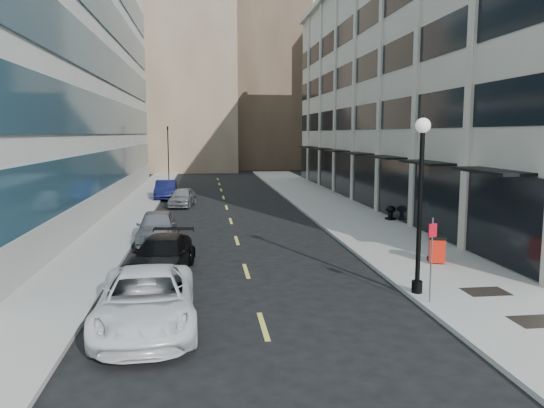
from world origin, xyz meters
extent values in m
plane|color=black|center=(0.00, 0.00, 0.00)|extent=(160.00, 160.00, 0.00)
cube|color=#9A978C|center=(7.50, 20.00, 0.07)|extent=(5.00, 80.00, 0.15)
cube|color=#9A978C|center=(-6.50, 20.00, 0.07)|extent=(3.00, 80.00, 0.15)
cube|color=beige|center=(17.00, 27.00, 9.00)|extent=(14.00, 46.00, 18.00)
cube|color=black|center=(10.02, 27.00, 2.00)|extent=(0.18, 46.00, 3.60)
cube|color=black|center=(10.03, 27.00, 6.50)|extent=(0.12, 46.00, 1.80)
cube|color=black|center=(10.03, 27.00, 10.00)|extent=(0.12, 46.00, 1.80)
cube|color=black|center=(10.03, 27.00, 13.50)|extent=(0.12, 46.00, 1.80)
cube|color=beige|center=(10.00, 10.00, 9.00)|extent=(0.35, 0.60, 18.00)
cube|color=beige|center=(10.00, 16.00, 9.00)|extent=(0.35, 0.60, 18.00)
cube|color=beige|center=(10.00, 22.00, 9.00)|extent=(0.35, 0.60, 18.00)
cube|color=beige|center=(10.00, 28.00, 9.00)|extent=(0.35, 0.60, 18.00)
cube|color=beige|center=(10.00, 34.00, 9.00)|extent=(0.35, 0.60, 18.00)
cube|color=beige|center=(10.00, 40.00, 9.00)|extent=(0.35, 0.60, 18.00)
cube|color=beige|center=(10.00, 46.00, 9.00)|extent=(0.35, 0.60, 18.00)
cube|color=black|center=(9.35, 7.00, 3.90)|extent=(1.30, 4.00, 0.12)
cube|color=black|center=(9.35, 13.00, 3.90)|extent=(1.30, 4.00, 0.12)
cube|color=black|center=(9.35, 19.00, 3.90)|extent=(1.30, 4.00, 0.12)
cube|color=black|center=(9.35, 25.00, 3.90)|extent=(1.30, 4.00, 0.12)
cube|color=black|center=(9.35, 31.00, 3.90)|extent=(1.30, 4.00, 0.12)
cube|color=black|center=(9.35, 37.00, 3.90)|extent=(1.30, 4.00, 0.12)
cube|color=black|center=(9.35, 43.00, 3.90)|extent=(1.30, 4.00, 0.12)
cube|color=#9A978C|center=(-7.96, 27.00, 0.90)|extent=(0.20, 46.00, 1.80)
cube|color=#2D576B|center=(-7.97, 27.00, 3.00)|extent=(0.14, 45.60, 2.40)
cube|color=#2D576B|center=(-7.97, 27.00, 6.50)|extent=(0.14, 45.60, 2.40)
cube|color=#2D576B|center=(-7.97, 27.00, 10.00)|extent=(0.14, 45.60, 2.40)
cube|color=#2D576B|center=(-7.97, 27.00, 13.50)|extent=(0.14, 45.60, 2.40)
cube|color=#968262|center=(-4.00, 68.00, 14.00)|extent=(14.00, 18.00, 28.00)
cube|color=brown|center=(8.00, 72.00, 17.00)|extent=(12.00, 16.00, 34.00)
cube|color=#968262|center=(-14.00, 78.00, 11.00)|extent=(12.00, 14.00, 22.00)
cube|color=beige|center=(18.00, 66.00, 10.00)|extent=(10.00, 14.00, 20.00)
cube|color=black|center=(7.60, 1.00, 0.15)|extent=(1.40, 1.00, 0.01)
cube|color=black|center=(7.60, 3.80, 0.15)|extent=(1.40, 1.00, 0.01)
cube|color=#D8CC4C|center=(0.00, 2.00, 0.01)|extent=(0.15, 2.20, 0.01)
cube|color=#D8CC4C|center=(0.00, 8.00, 0.01)|extent=(0.15, 2.20, 0.01)
cube|color=#D8CC4C|center=(0.00, 14.00, 0.01)|extent=(0.15, 2.20, 0.01)
cube|color=#D8CC4C|center=(0.00, 20.00, 0.01)|extent=(0.15, 2.20, 0.01)
cube|color=#D8CC4C|center=(0.00, 26.00, 0.01)|extent=(0.15, 2.20, 0.01)
cube|color=#D8CC4C|center=(0.00, 32.00, 0.01)|extent=(0.15, 2.20, 0.01)
cube|color=#D8CC4C|center=(0.00, 38.00, 0.01)|extent=(0.15, 2.20, 0.01)
cube|color=#D8CC4C|center=(0.00, 44.00, 0.01)|extent=(0.15, 2.20, 0.01)
cube|color=#D8CC4C|center=(0.00, 50.00, 0.01)|extent=(0.15, 2.20, 0.01)
cylinder|color=black|center=(-5.50, 48.00, 3.00)|extent=(0.12, 0.12, 6.00)
imported|color=black|center=(-5.50, 48.00, 5.99)|extent=(0.66, 0.66, 1.98)
imported|color=white|center=(-3.20, 2.25, 0.79)|extent=(2.91, 5.82, 1.58)
imported|color=black|center=(-3.20, 7.92, 0.72)|extent=(2.67, 5.18, 1.44)
imported|color=gray|center=(-3.91, 14.00, 0.79)|extent=(1.98, 4.68, 1.58)
imported|color=#111441|center=(-4.70, 31.68, 0.76)|extent=(1.61, 4.60, 1.52)
imported|color=gray|center=(-3.20, 27.00, 0.69)|extent=(2.17, 4.24, 1.38)
cube|color=red|center=(7.69, 7.77, 0.69)|extent=(0.77, 0.77, 0.98)
cube|color=black|center=(7.69, 7.77, 1.20)|extent=(0.87, 0.87, 0.12)
cylinder|color=black|center=(7.49, 8.09, 0.26)|extent=(0.06, 0.21, 0.21)
cylinder|color=black|center=(7.88, 8.09, 0.26)|extent=(0.06, 0.21, 0.21)
cylinder|color=black|center=(5.30, 4.00, 0.35)|extent=(0.35, 0.35, 0.40)
cylinder|color=black|center=(5.30, 4.00, 2.89)|extent=(0.15, 0.15, 5.05)
sphere|color=silver|center=(5.30, 4.00, 5.58)|extent=(0.48, 0.48, 0.48)
cone|color=black|center=(5.30, 4.00, 5.86)|extent=(0.13, 0.13, 0.20)
cylinder|color=slate|center=(5.30, 3.00, 1.47)|extent=(0.05, 0.05, 2.65)
cube|color=#AE0B1A|center=(5.30, 2.98, 2.41)|extent=(0.30, 0.12, 0.42)
cube|color=black|center=(9.57, 18.36, 0.22)|extent=(0.59, 0.59, 0.13)
cylinder|color=black|center=(9.57, 18.36, 0.48)|extent=(0.29, 0.29, 0.44)
ellipsoid|color=black|center=(9.57, 18.36, 0.79)|extent=(0.62, 0.62, 0.44)
camera|label=1|loc=(-1.56, -12.10, 5.34)|focal=35.00mm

